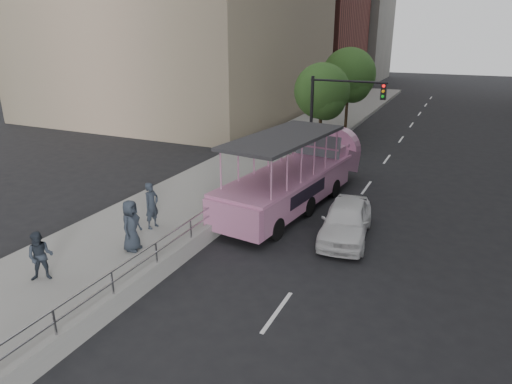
{
  "coord_description": "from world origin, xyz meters",
  "views": [
    {
      "loc": [
        5.12,
        -12.33,
        7.59
      ],
      "look_at": [
        -1.21,
        1.35,
        2.23
      ],
      "focal_mm": 32.0,
      "sensor_mm": 36.0,
      "label": 1
    }
  ],
  "objects_px": {
    "pedestrian_far": "(131,225)",
    "street_tree_near": "(323,93)",
    "pedestrian_near": "(152,205)",
    "street_tree_far": "(350,77)",
    "parking_sign": "(296,146)",
    "car": "(346,220)",
    "pedestrian_mid": "(40,256)",
    "duck_boat": "(298,177)",
    "traffic_signal": "(332,108)"
  },
  "relations": [
    {
      "from": "traffic_signal",
      "to": "street_tree_near",
      "type": "height_order",
      "value": "street_tree_near"
    },
    {
      "from": "traffic_signal",
      "to": "pedestrian_far",
      "type": "bearing_deg",
      "value": -103.18
    },
    {
      "from": "pedestrian_near",
      "to": "street_tree_near",
      "type": "xyz_separation_m",
      "value": [
        2.1,
        15.1,
        2.6
      ]
    },
    {
      "from": "street_tree_near",
      "to": "street_tree_far",
      "type": "distance_m",
      "value": 6.02
    },
    {
      "from": "pedestrian_mid",
      "to": "parking_sign",
      "type": "relative_size",
      "value": 0.56
    },
    {
      "from": "car",
      "to": "pedestrian_far",
      "type": "relative_size",
      "value": 2.33
    },
    {
      "from": "duck_boat",
      "to": "pedestrian_far",
      "type": "distance_m",
      "value": 8.25
    },
    {
      "from": "street_tree_far",
      "to": "pedestrian_near",
      "type": "bearing_deg",
      "value": -96.23
    },
    {
      "from": "pedestrian_near",
      "to": "pedestrian_far",
      "type": "relative_size",
      "value": 1.0
    },
    {
      "from": "parking_sign",
      "to": "street_tree_far",
      "type": "height_order",
      "value": "street_tree_far"
    },
    {
      "from": "duck_boat",
      "to": "street_tree_far",
      "type": "bearing_deg",
      "value": 96.02
    },
    {
      "from": "traffic_signal",
      "to": "street_tree_near",
      "type": "xyz_separation_m",
      "value": [
        -1.6,
        3.43,
        0.32
      ]
    },
    {
      "from": "duck_boat",
      "to": "street_tree_near",
      "type": "xyz_separation_m",
      "value": [
        -1.83,
        9.44,
        2.54
      ]
    },
    {
      "from": "parking_sign",
      "to": "traffic_signal",
      "type": "height_order",
      "value": "traffic_signal"
    },
    {
      "from": "parking_sign",
      "to": "traffic_signal",
      "type": "distance_m",
      "value": 3.25
    },
    {
      "from": "pedestrian_far",
      "to": "street_tree_near",
      "type": "relative_size",
      "value": 0.32
    },
    {
      "from": "duck_boat",
      "to": "parking_sign",
      "type": "height_order",
      "value": "duck_boat"
    },
    {
      "from": "traffic_signal",
      "to": "parking_sign",
      "type": "bearing_deg",
      "value": -114.79
    },
    {
      "from": "duck_boat",
      "to": "car",
      "type": "relative_size",
      "value": 2.47
    },
    {
      "from": "duck_boat",
      "to": "traffic_signal",
      "type": "xyz_separation_m",
      "value": [
        -0.23,
        6.01,
        2.22
      ]
    },
    {
      "from": "pedestrian_mid",
      "to": "street_tree_near",
      "type": "height_order",
      "value": "street_tree_near"
    },
    {
      "from": "pedestrian_mid",
      "to": "pedestrian_far",
      "type": "xyz_separation_m",
      "value": [
        1.18,
        2.79,
        0.13
      ]
    },
    {
      "from": "car",
      "to": "street_tree_near",
      "type": "height_order",
      "value": "street_tree_near"
    },
    {
      "from": "traffic_signal",
      "to": "car",
      "type": "bearing_deg",
      "value": -70.02
    },
    {
      "from": "pedestrian_near",
      "to": "pedestrian_far",
      "type": "height_order",
      "value": "pedestrian_far"
    },
    {
      "from": "pedestrian_near",
      "to": "car",
      "type": "bearing_deg",
      "value": -61.79
    },
    {
      "from": "duck_boat",
      "to": "pedestrian_near",
      "type": "relative_size",
      "value": 5.77
    },
    {
      "from": "pedestrian_near",
      "to": "street_tree_near",
      "type": "height_order",
      "value": "street_tree_near"
    },
    {
      "from": "duck_boat",
      "to": "pedestrian_far",
      "type": "relative_size",
      "value": 5.75
    },
    {
      "from": "pedestrian_near",
      "to": "traffic_signal",
      "type": "distance_m",
      "value": 12.45
    },
    {
      "from": "pedestrian_mid",
      "to": "street_tree_near",
      "type": "distance_m",
      "value": 20.13
    },
    {
      "from": "car",
      "to": "traffic_signal",
      "type": "bearing_deg",
      "value": 103.33
    },
    {
      "from": "duck_boat",
      "to": "car",
      "type": "distance_m",
      "value": 4.13
    },
    {
      "from": "pedestrian_near",
      "to": "parking_sign",
      "type": "distance_m",
      "value": 9.53
    },
    {
      "from": "car",
      "to": "pedestrian_near",
      "type": "relative_size",
      "value": 2.33
    },
    {
      "from": "street_tree_far",
      "to": "parking_sign",
      "type": "bearing_deg",
      "value": -88.83
    },
    {
      "from": "pedestrian_far",
      "to": "street_tree_far",
      "type": "height_order",
      "value": "street_tree_far"
    },
    {
      "from": "parking_sign",
      "to": "pedestrian_far",
      "type": "bearing_deg",
      "value": -100.36
    },
    {
      "from": "duck_boat",
      "to": "pedestrian_far",
      "type": "bearing_deg",
      "value": -114.34
    },
    {
      "from": "street_tree_far",
      "to": "car",
      "type": "bearing_deg",
      "value": -75.84
    },
    {
      "from": "pedestrian_mid",
      "to": "street_tree_far",
      "type": "relative_size",
      "value": 0.25
    },
    {
      "from": "pedestrian_near",
      "to": "street_tree_near",
      "type": "bearing_deg",
      "value": -2.13
    },
    {
      "from": "parking_sign",
      "to": "street_tree_far",
      "type": "bearing_deg",
      "value": 91.17
    },
    {
      "from": "duck_boat",
      "to": "parking_sign",
      "type": "bearing_deg",
      "value": 111.49
    },
    {
      "from": "pedestrian_far",
      "to": "street_tree_near",
      "type": "bearing_deg",
      "value": -12.96
    },
    {
      "from": "pedestrian_near",
      "to": "pedestrian_mid",
      "type": "height_order",
      "value": "pedestrian_near"
    },
    {
      "from": "parking_sign",
      "to": "pedestrian_mid",
      "type": "bearing_deg",
      "value": -103.03
    },
    {
      "from": "pedestrian_far",
      "to": "parking_sign",
      "type": "distance_m",
      "value": 11.23
    },
    {
      "from": "car",
      "to": "street_tree_near",
      "type": "relative_size",
      "value": 0.75
    },
    {
      "from": "pedestrian_near",
      "to": "street_tree_far",
      "type": "relative_size",
      "value": 0.28
    }
  ]
}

